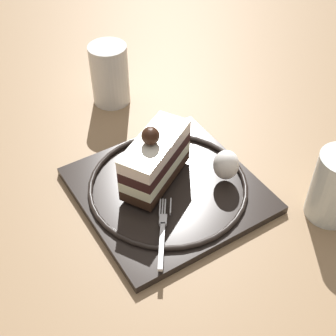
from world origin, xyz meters
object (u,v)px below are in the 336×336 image
object	(u,v)px
dessert_plate	(168,188)
cake_slice	(155,159)
drink_glass_far	(110,78)
drink_glass_near	(335,190)
fork	(162,230)
whipped_cream_dollop	(227,166)

from	to	relation	value
dessert_plate	cake_slice	distance (m)	0.05
drink_glass_far	drink_glass_near	bearing A→B (deg)	23.19
drink_glass_near	drink_glass_far	world-z (taller)	drink_glass_far
fork	drink_glass_far	distance (m)	0.33
drink_glass_near	fork	bearing A→B (deg)	-104.94
cake_slice	whipped_cream_dollop	size ratio (longest dim) A/B	2.79
whipped_cream_dollop	drink_glass_near	xyz separation A→B (m)	(0.10, 0.10, 0.00)
cake_slice	fork	xyz separation A→B (m)	(0.09, -0.04, -0.03)
fork	drink_glass_far	world-z (taller)	drink_glass_far
fork	dessert_plate	bearing A→B (deg)	148.05
whipped_cream_dollop	drink_glass_far	size ratio (longest dim) A/B	0.43
dessert_plate	whipped_cream_dollop	world-z (taller)	whipped_cream_dollop
dessert_plate	fork	xyz separation A→B (m)	(0.07, -0.05, 0.01)
cake_slice	drink_glass_far	bearing A→B (deg)	173.61
drink_glass_far	cake_slice	bearing A→B (deg)	-6.39
drink_glass_far	dessert_plate	bearing A→B (deg)	-3.57
dessert_plate	whipped_cream_dollop	distance (m)	0.09
dessert_plate	drink_glass_near	distance (m)	0.22
cake_slice	drink_glass_far	size ratio (longest dim) A/B	1.19
fork	drink_glass_near	world-z (taller)	drink_glass_near
whipped_cream_dollop	drink_glass_far	world-z (taller)	drink_glass_far
cake_slice	dessert_plate	bearing A→B (deg)	30.20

